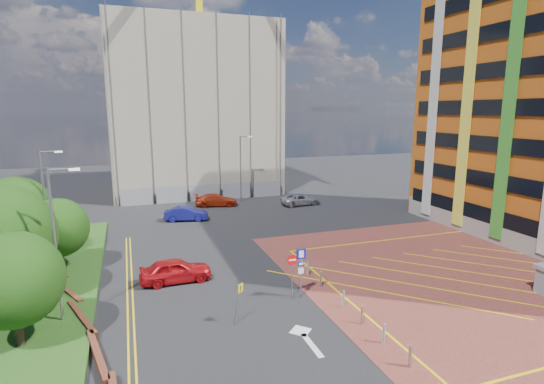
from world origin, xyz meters
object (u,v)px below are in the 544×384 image
lamp_left_far (46,202)px  lamp_back (241,166)px  tree_d (17,212)px  warning_sign (238,299)px  car_silver_back (301,200)px  car_red_back (216,200)px  tree_a (13,280)px  lamp_left_near (56,239)px  tree_c (58,228)px  sign_cluster (298,267)px  tree_b (3,237)px  car_blue_back (186,214)px  car_red_left (176,270)px

lamp_left_far → lamp_back: (18.50, 16.00, -0.30)m
tree_d → warning_sign: size_ratio=2.71×
lamp_left_far → car_silver_back: size_ratio=1.72×
tree_d → car_red_back: tree_d is taller
tree_a → lamp_left_near: size_ratio=0.68×
lamp_left_near → warning_sign: lamp_left_near is taller
tree_a → tree_d: tree_d is taller
car_silver_back → tree_d: bearing=108.8°
tree_c → sign_cluster: bearing=-33.2°
tree_a → warning_sign: (10.18, -0.89, -2.07)m
lamp_left_far → car_silver_back: bearing=26.1°
warning_sign → car_silver_back: bearing=60.7°
tree_b → car_silver_back: size_ratio=1.45×
tree_b → car_silver_back: (25.68, 19.04, -3.59)m
lamp_left_far → car_blue_back: (10.91, 9.23, -3.95)m
tree_d → tree_b: bearing=-82.9°
lamp_back → car_red_left: bearing=-115.0°
lamp_left_near → car_blue_back: (8.91, 19.23, -3.95)m
tree_b → lamp_left_far: (1.08, 7.00, 0.42)m
warning_sign → car_blue_back: warning_sign is taller
lamp_back → sign_cluster: size_ratio=2.50×
tree_a → lamp_back: size_ratio=0.68×
tree_a → tree_d: bearing=100.9°
lamp_back → warning_sign: bearing=-105.3°
lamp_back → car_red_back: 5.15m
lamp_left_near → sign_cluster: size_ratio=2.50×
tree_a → sign_cluster: 14.41m
tree_d → warning_sign: 18.97m
lamp_back → car_blue_back: 10.80m
car_red_back → car_silver_back: bearing=-94.8°
lamp_back → lamp_left_far: bearing=-139.1°
car_silver_back → sign_cluster: bearing=153.2°
lamp_back → car_red_back: bearing=-159.4°
car_red_back → lamp_back: bearing=-58.4°
tree_d → car_red_back: size_ratio=1.26×
car_red_back → car_silver_back: (9.49, -2.68, -0.06)m
tree_c → lamp_left_far: 2.65m
tree_d → lamp_left_far: size_ratio=0.76×
car_silver_back → lamp_left_far: bearing=112.4°
lamp_back → tree_d: bearing=-143.9°
lamp_left_near → car_silver_back: size_ratio=1.72×
lamp_left_far → lamp_back: lamp_left_far is taller
lamp_left_far → car_blue_back: lamp_left_far is taller
tree_b → car_red_back: tree_b is taller
car_red_back → tree_b: bearing=154.3°
tree_b → lamp_left_far: lamp_left_far is taller
tree_c → lamp_left_far: bearing=114.7°
warning_sign → car_blue_back: 22.13m
car_red_left → car_blue_back: 15.63m
lamp_left_far → car_blue_back: bearing=40.2°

